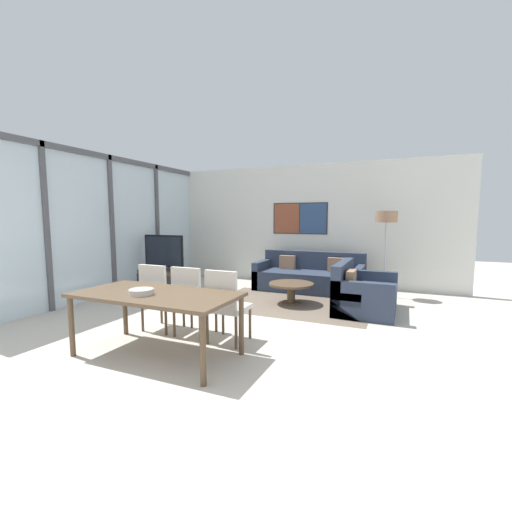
% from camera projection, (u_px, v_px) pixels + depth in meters
% --- Properties ---
extents(ground_plane, '(24.00, 24.00, 0.00)m').
position_uv_depth(ground_plane, '(134.00, 381.00, 3.30)').
color(ground_plane, beige).
extents(wall_back, '(7.24, 0.09, 2.80)m').
position_uv_depth(wall_back, '(299.00, 225.00, 8.15)').
color(wall_back, silver).
rests_on(wall_back, ground_plane).
extents(window_wall_left, '(0.07, 5.50, 2.80)m').
position_uv_depth(window_wall_left, '(111.00, 219.00, 6.88)').
color(window_wall_left, silver).
rests_on(window_wall_left, ground_plane).
extents(area_rug, '(2.83, 1.92, 0.01)m').
position_uv_depth(area_rug, '(291.00, 303.00, 6.27)').
color(area_rug, '#706051').
rests_on(area_rug, ground_plane).
extents(tv_console, '(1.41, 0.46, 0.42)m').
position_uv_depth(tv_console, '(165.00, 279.00, 7.60)').
color(tv_console, brown).
rests_on(tv_console, ground_plane).
extents(television, '(1.01, 0.20, 0.77)m').
position_uv_depth(television, '(164.00, 253.00, 7.54)').
color(television, '#2D2D33').
rests_on(television, tv_console).
extents(sofa_main, '(2.27, 0.94, 0.82)m').
position_uv_depth(sofa_main, '(310.00, 278.00, 7.41)').
color(sofa_main, '#2D384C').
rests_on(sofa_main, ground_plane).
extents(sofa_side, '(0.94, 1.36, 0.82)m').
position_uv_depth(sofa_side, '(361.00, 295.00, 5.78)').
color(sofa_side, '#2D384C').
rests_on(sofa_side, ground_plane).
extents(coffee_table, '(0.81, 0.81, 0.38)m').
position_uv_depth(coffee_table, '(291.00, 288.00, 6.23)').
color(coffee_table, brown).
rests_on(coffee_table, ground_plane).
extents(dining_table, '(1.86, 0.93, 0.73)m').
position_uv_depth(dining_table, '(156.00, 299.00, 3.85)').
color(dining_table, brown).
rests_on(dining_table, ground_plane).
extents(dining_chair_left, '(0.46, 0.46, 0.94)m').
position_uv_depth(dining_chair_left, '(159.00, 294.00, 4.72)').
color(dining_chair_left, beige).
rests_on(dining_chair_left, ground_plane).
extents(dining_chair_centre, '(0.46, 0.46, 0.94)m').
position_uv_depth(dining_chair_centre, '(192.00, 297.00, 4.49)').
color(dining_chair_centre, beige).
rests_on(dining_chair_centre, ground_plane).
extents(dining_chair_right, '(0.46, 0.46, 0.94)m').
position_uv_depth(dining_chair_right, '(226.00, 302.00, 4.23)').
color(dining_chair_right, beige).
rests_on(dining_chair_right, ground_plane).
extents(fruit_bowl, '(0.27, 0.27, 0.06)m').
position_uv_depth(fruit_bowl, '(141.00, 291.00, 3.74)').
color(fruit_bowl, '#B7B2A8').
rests_on(fruit_bowl, dining_table).
extents(floor_lamp, '(0.41, 0.41, 1.70)m').
position_uv_depth(floor_lamp, '(386.00, 222.00, 6.67)').
color(floor_lamp, '#2D2D33').
rests_on(floor_lamp, ground_plane).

